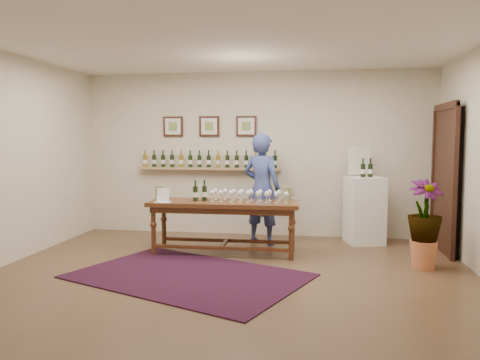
# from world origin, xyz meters

# --- Properties ---
(ground) EXTENTS (6.00, 6.00, 0.00)m
(ground) POSITION_xyz_m (0.00, 0.00, 0.00)
(ground) COLOR #523A24
(ground) RESTS_ON ground
(room_shell) EXTENTS (6.00, 6.00, 6.00)m
(room_shell) POSITION_xyz_m (2.11, 1.86, 1.12)
(room_shell) COLOR beige
(room_shell) RESTS_ON ground
(rug) EXTENTS (3.16, 2.69, 0.01)m
(rug) POSITION_xyz_m (-0.49, -0.13, 0.01)
(rug) COLOR #430B15
(rug) RESTS_ON ground
(tasting_table) EXTENTS (2.16, 0.71, 0.76)m
(tasting_table) POSITION_xyz_m (-0.28, 1.07, 0.65)
(tasting_table) COLOR #4C2A13
(tasting_table) RESTS_ON ground
(table_glasses) EXTENTS (1.25, 0.35, 0.17)m
(table_glasses) POSITION_xyz_m (0.09, 1.13, 0.85)
(table_glasses) COLOR white
(table_glasses) RESTS_ON tasting_table
(table_bottles) EXTENTS (0.28, 0.19, 0.28)m
(table_bottles) POSITION_xyz_m (-0.64, 1.09, 0.90)
(table_bottles) COLOR black
(table_bottles) RESTS_ON tasting_table
(pitcher_left) EXTENTS (0.14, 0.14, 0.20)m
(pitcher_left) POSITION_xyz_m (-1.28, 1.15, 0.87)
(pitcher_left) COLOR olive
(pitcher_left) RESTS_ON tasting_table
(pitcher_right) EXTENTS (0.13, 0.13, 0.21)m
(pitcher_right) POSITION_xyz_m (0.63, 1.22, 0.87)
(pitcher_right) COLOR olive
(pitcher_right) RESTS_ON tasting_table
(menu_card) EXTENTS (0.22, 0.16, 0.20)m
(menu_card) POSITION_xyz_m (-1.12, 0.86, 0.86)
(menu_card) COLOR silver
(menu_card) RESTS_ON tasting_table
(display_pedestal) EXTENTS (0.65, 0.65, 1.06)m
(display_pedestal) POSITION_xyz_m (1.81, 2.08, 0.53)
(display_pedestal) COLOR white
(display_pedestal) RESTS_ON ground
(pedestal_bottles) EXTENTS (0.34, 0.17, 0.33)m
(pedestal_bottles) POSITION_xyz_m (1.82, 2.02, 1.23)
(pedestal_bottles) COLOR black
(pedestal_bottles) RESTS_ON display_pedestal
(info_sign) EXTENTS (0.36, 0.11, 0.51)m
(info_sign) POSITION_xyz_m (1.72, 2.24, 1.32)
(info_sign) COLOR silver
(info_sign) RESTS_ON display_pedestal
(potted_plant) EXTENTS (0.66, 0.66, 0.99)m
(potted_plant) POSITION_xyz_m (2.40, 0.67, 0.58)
(potted_plant) COLOR #CA7143
(potted_plant) RESTS_ON ground
(person) EXTENTS (0.75, 0.64, 1.75)m
(person) POSITION_xyz_m (0.19, 1.81, 0.88)
(person) COLOR #374583
(person) RESTS_ON ground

